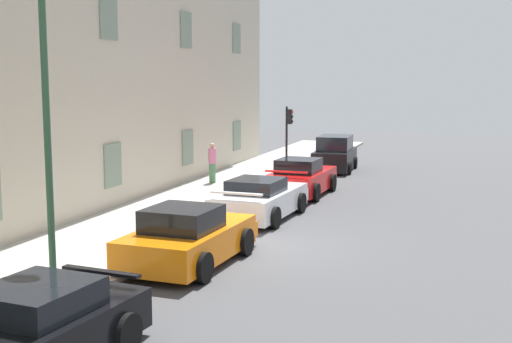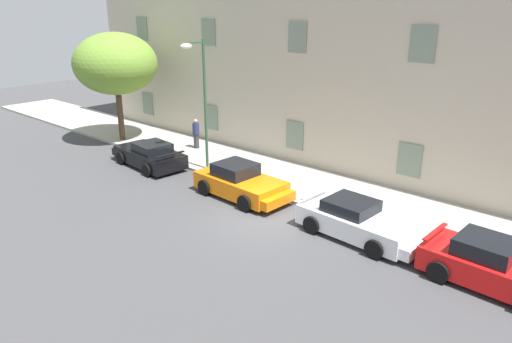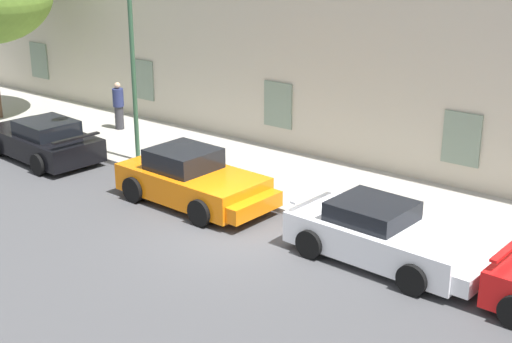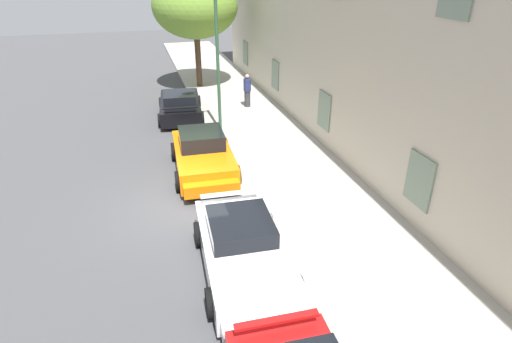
# 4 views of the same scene
# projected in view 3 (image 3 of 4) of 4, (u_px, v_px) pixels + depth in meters

# --- Properties ---
(ground_plane) EXTENTS (80.00, 80.00, 0.00)m
(ground_plane) POSITION_uv_depth(u_px,v_px,m) (231.00, 236.00, 18.20)
(ground_plane) COLOR #444447
(sidewalk) EXTENTS (60.00, 4.37, 0.14)m
(sidewalk) POSITION_uv_depth(u_px,v_px,m) (322.00, 187.00, 21.23)
(sidewalk) COLOR #A8A399
(sidewalk) RESTS_ON ground
(sportscar_red_lead) EXTENTS (4.82, 2.47, 1.32)m
(sportscar_red_lead) POSITION_uv_depth(u_px,v_px,m) (40.00, 140.00, 23.90)
(sportscar_red_lead) COLOR black
(sportscar_red_lead) RESTS_ON ground
(sportscar_yellow_flank) EXTENTS (4.59, 2.37, 1.49)m
(sportscar_yellow_flank) POSITION_uv_depth(u_px,v_px,m) (196.00, 182.00, 20.01)
(sportscar_yellow_flank) COLOR orange
(sportscar_yellow_flank) RESTS_ON ground
(sportscar_white_middle) EXTENTS (4.77, 2.37, 1.34)m
(sportscar_white_middle) POSITION_uv_depth(u_px,v_px,m) (389.00, 238.00, 16.63)
(sportscar_white_middle) COLOR white
(sportscar_white_middle) RESTS_ON ground
(street_lamp) EXTENTS (0.44, 1.42, 6.44)m
(street_lamp) POSITION_uv_depth(u_px,v_px,m) (121.00, 22.00, 21.64)
(street_lamp) COLOR #2D5138
(street_lamp) RESTS_ON sidewalk
(pedestrian_strolling) EXTENTS (0.53, 0.53, 1.72)m
(pedestrian_strolling) POSITION_uv_depth(u_px,v_px,m) (119.00, 105.00, 26.50)
(pedestrian_strolling) COLOR #333338
(pedestrian_strolling) RESTS_ON sidewalk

